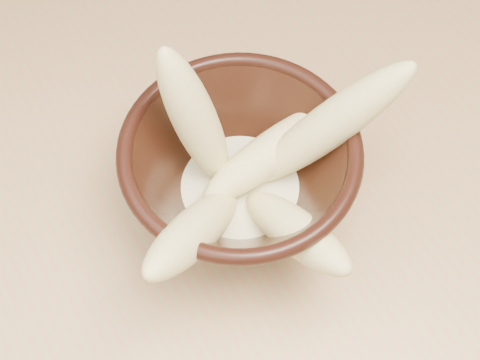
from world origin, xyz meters
The scene contains 8 objects.
table centered at (0.00, 0.00, 0.67)m, with size 1.20×0.80×0.75m.
bowl centered at (-0.06, -0.10, 0.81)m, with size 0.20×0.20×0.11m.
milk_puddle centered at (-0.06, -0.10, 0.79)m, with size 0.11×0.11×0.02m, color beige.
banana_upright centered at (-0.07, -0.06, 0.86)m, with size 0.04×0.04×0.15m, color #D5C17D.
banana_left centered at (-0.12, -0.14, 0.83)m, with size 0.04×0.04×0.15m, color #D5C17D.
banana_right centered at (0.02, -0.12, 0.85)m, with size 0.04×0.04×0.17m, color #D5C17D.
banana_across centered at (-0.02, -0.09, 0.81)m, with size 0.04×0.04×0.15m, color #D5C17D.
banana_front centered at (-0.05, -0.17, 0.82)m, with size 0.04×0.04×0.13m, color #D5C17D.
Camera 1 is at (-0.20, -0.34, 1.30)m, focal length 50.00 mm.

